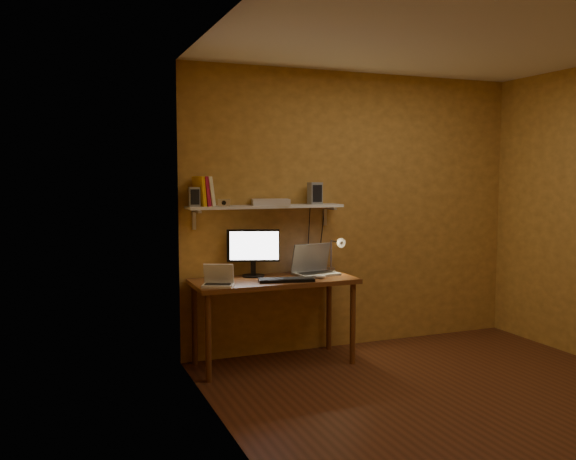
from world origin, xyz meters
name	(u,v)px	position (x,y,z in m)	size (l,w,h in m)	color
room	(461,223)	(0.00, 0.00, 1.30)	(3.44, 3.24, 2.64)	#562916
desk	(274,289)	(-0.95, 1.28, 0.66)	(1.40, 0.60, 0.75)	#602F16
wall_shelf	(266,207)	(-0.95, 1.47, 1.36)	(1.40, 0.25, 0.21)	silver
monitor	(253,250)	(-1.08, 1.46, 0.98)	(0.44, 0.25, 0.42)	black
laptop	(314,266)	(-0.53, 1.38, 0.82)	(0.40, 0.32, 0.27)	gray
netbook	(218,280)	(-1.48, 1.12, 0.80)	(0.29, 0.26, 0.18)	silver
keyboard	(286,280)	(-0.90, 1.13, 0.76)	(0.46, 0.15, 0.02)	black
mouse	(321,276)	(-0.56, 1.15, 0.77)	(0.09, 0.06, 0.03)	silver
desk_lamp	(337,250)	(-0.29, 1.41, 0.96)	(0.09, 0.23, 0.38)	silver
speaker_left	(194,197)	(-1.59, 1.46, 1.46)	(0.09, 0.09, 0.16)	gray
speaker_right	(315,193)	(-0.48, 1.48, 1.47)	(0.11, 0.11, 0.20)	gray
books	(203,191)	(-1.51, 1.48, 1.50)	(0.17, 0.18, 0.25)	gold
shelf_camera	(224,203)	(-1.35, 1.40, 1.41)	(0.11, 0.07, 0.06)	silver
router	(271,202)	(-0.91, 1.46, 1.40)	(0.32, 0.22, 0.05)	silver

